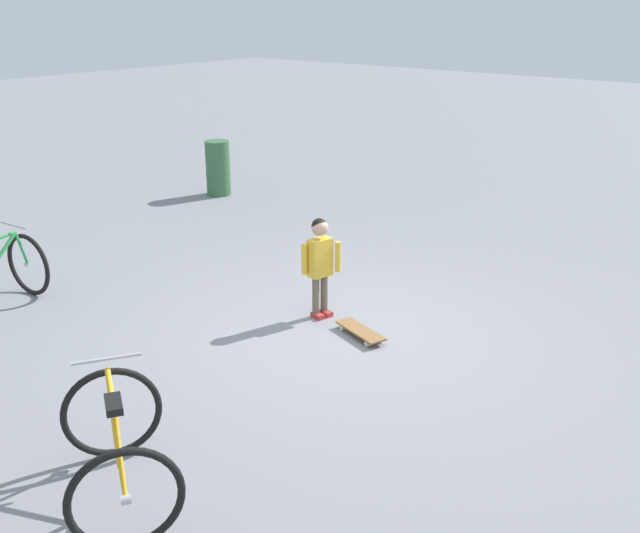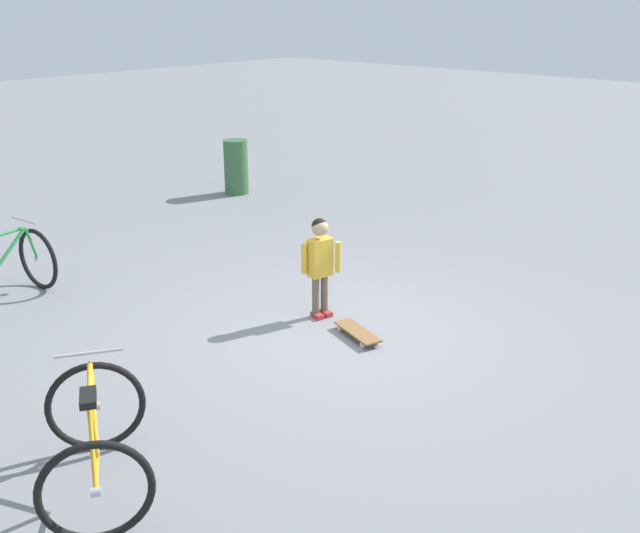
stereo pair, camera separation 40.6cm
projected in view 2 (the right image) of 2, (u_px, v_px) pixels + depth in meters
ground_plane at (345, 334)px, 7.26m from camera, size 50.00×50.00×0.00m
child_person at (320, 257)px, 7.45m from camera, size 0.29×0.33×1.06m
skateboard at (358, 332)px, 7.17m from camera, size 0.64×0.37×0.07m
bicycle_near at (96, 442)px, 4.84m from camera, size 1.28×1.17×0.85m
trash_bin at (236, 167)px, 12.31m from camera, size 0.40×0.40×0.91m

